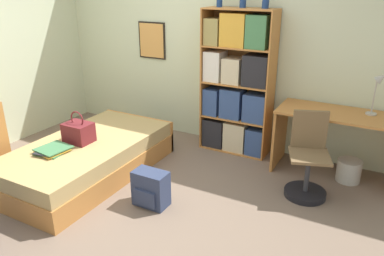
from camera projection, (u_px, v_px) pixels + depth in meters
ground_plane at (132, 187)px, 4.14m from camera, size 14.00×14.00×0.00m
wall_back at (202, 46)px, 5.06m from camera, size 10.00×0.09×2.60m
bed at (89, 158)px, 4.35m from camera, size 1.08×2.05×0.42m
handbag at (79, 132)px, 4.22m from camera, size 0.30×0.24×0.37m
book_stack_on_bed at (52, 150)px, 3.99m from camera, size 0.33×0.37×0.05m
bookcase at (237, 86)px, 4.74m from camera, size 0.89×0.36×1.83m
bottle_green at (219, 1)px, 4.51m from camera, size 0.07×0.07×0.18m
bottle_clear at (266, 1)px, 4.26m from camera, size 0.08×0.08×0.21m
desk at (339, 132)px, 4.20m from camera, size 1.38×0.61×0.77m
desk_lamp at (379, 85)px, 3.95m from camera, size 0.16×0.12×0.48m
desk_chair at (307, 169)px, 3.91m from camera, size 0.50×0.50×0.89m
backpack at (151, 189)px, 3.75m from camera, size 0.35×0.23×0.37m
waste_bin at (349, 171)px, 4.23m from camera, size 0.27×0.27×0.25m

